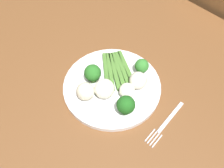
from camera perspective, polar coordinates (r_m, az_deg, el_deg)
ground_plane at (r=1.46m, az=-2.99°, el=-16.88°), size 6.00×6.00×0.02m
dining_table at (r=0.88m, az=-4.77°, el=-3.13°), size 1.34×1.07×0.72m
chair at (r=1.33m, az=20.50°, el=9.25°), size 0.42×0.42×0.87m
plate at (r=0.79m, az=-0.00°, el=-0.53°), size 0.28×0.28×0.01m
asparagus_bundle at (r=0.80m, az=0.93°, el=2.95°), size 0.16×0.14×0.01m
broccoli_back_right at (r=0.79m, az=6.35°, el=3.84°), size 0.04×0.04×0.05m
broccoli_back at (r=0.70m, az=2.74°, el=-4.71°), size 0.05×0.05×0.06m
broccoli_right at (r=0.76m, az=-4.14°, el=2.34°), size 0.05×0.05×0.06m
cauliflower_near_center at (r=0.74m, az=3.23°, el=-1.42°), size 0.04×0.04×0.04m
cauliflower_near_fork at (r=0.74m, az=-1.43°, el=-0.86°), size 0.06×0.06×0.06m
cauliflower_edge at (r=0.76m, az=5.57°, el=0.75°), size 0.05×0.05×0.05m
cauliflower_left at (r=0.74m, az=-5.69°, el=-1.57°), size 0.05×0.05×0.05m
fork at (r=0.74m, az=11.26°, el=-8.28°), size 0.03×0.17×0.00m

